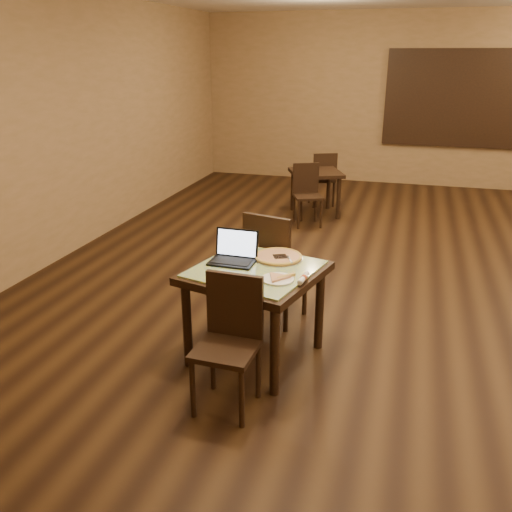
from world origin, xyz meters
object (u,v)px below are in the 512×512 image
(pizza_pan, at_px, (278,258))
(chair_main_near, at_px, (230,334))
(tiled_table, at_px, (255,280))
(chair_main_far, at_px, (272,262))
(other_table_b_chair_far, at_px, (323,176))
(laptop, at_px, (235,253))
(other_table_b, at_px, (316,179))
(other_table_b_chair_near, at_px, (307,191))

(pizza_pan, bearing_deg, chair_main_near, -97.75)
(tiled_table, height_order, pizza_pan, pizza_pan)
(chair_main_far, height_order, other_table_b_chair_far, chair_main_far)
(tiled_table, relative_size, chair_main_far, 1.09)
(laptop, bearing_deg, other_table_b, 92.08)
(chair_main_near, xyz_separation_m, chair_main_far, (-0.03, 1.23, 0.06))
(laptop, xyz_separation_m, other_table_b_chair_far, (-0.06, 4.57, -0.34))
(other_table_b_chair_far, bearing_deg, chair_main_far, 69.33)
(chair_main_near, relative_size, other_table_b_chair_near, 1.08)
(tiled_table, xyz_separation_m, chair_main_near, (0.00, -0.62, -0.14))
(other_table_b_chair_near, height_order, other_table_b_chair_far, same)
(other_table_b, xyz_separation_m, other_table_b_chair_far, (0.03, 0.50, -0.07))
(chair_main_near, height_order, other_table_b_chair_far, chair_main_near)
(other_table_b_chair_far, bearing_deg, other_table_b_chair_near, 62.56)
(chair_main_far, bearing_deg, other_table_b_chair_near, -70.26)
(other_table_b_chair_near, bearing_deg, other_table_b_chair_far, 62.56)
(pizza_pan, bearing_deg, laptop, -157.16)
(laptop, distance_m, other_table_b_chair_far, 4.59)
(chair_main_far, bearing_deg, other_table_b_chair_far, -72.48)
(chair_main_near, bearing_deg, other_table_b_chair_near, 96.45)
(other_table_b_chair_near, bearing_deg, pizza_pan, -106.70)
(chair_main_near, xyz_separation_m, other_table_b, (-0.29, 4.79, 0.03))
(other_table_b_chair_far, bearing_deg, chair_main_near, 68.83)
(tiled_table, height_order, chair_main_near, chair_main_near)
(other_table_b, bearing_deg, other_table_b_chair_near, -117.44)
(pizza_pan, bearing_deg, chair_main_far, 110.88)
(tiled_table, bearing_deg, chair_main_far, 106.23)
(laptop, bearing_deg, chair_main_far, 71.52)
(chair_main_near, xyz_separation_m, other_table_b_chair_near, (-0.32, 4.29, -0.04))
(chair_main_far, height_order, other_table_b, chair_main_far)
(chair_main_near, height_order, other_table_b_chair_near, chair_main_near)
(tiled_table, xyz_separation_m, chair_main_far, (-0.02, 0.61, -0.08))
(chair_main_near, bearing_deg, chair_main_far, 93.34)
(other_table_b_chair_near, relative_size, other_table_b_chair_far, 1.00)
(tiled_table, bearing_deg, laptop, 166.41)
(chair_main_near, relative_size, pizza_pan, 2.36)
(chair_main_far, bearing_deg, laptop, 84.89)
(chair_main_near, bearing_deg, laptop, 107.83)
(other_table_b, distance_m, other_table_b_chair_far, 0.51)
(pizza_pan, xyz_separation_m, other_table_b, (-0.41, 3.93, -0.22))
(chair_main_near, xyz_separation_m, other_table_b_chair_far, (-0.26, 5.30, -0.04))
(other_table_b, bearing_deg, other_table_b_chair_far, 62.56)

